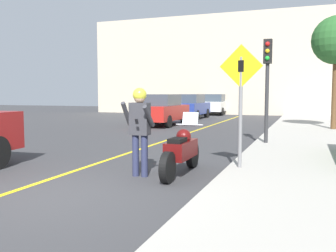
{
  "coord_description": "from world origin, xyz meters",
  "views": [
    {
      "loc": [
        4.16,
        -5.05,
        1.7
      ],
      "look_at": [
        1.36,
        2.56,
        1.0
      ],
      "focal_mm": 40.0,
      "sensor_mm": 36.0,
      "label": 1
    }
  ],
  "objects_px": {
    "motorcycle": "(181,151)",
    "parked_car_red": "(162,110)",
    "person_biker": "(140,122)",
    "parked_car_blue": "(190,106)",
    "crossing_sign": "(241,94)",
    "traffic_light": "(267,71)",
    "parked_car_white": "(215,104)"
  },
  "relations": [
    {
      "from": "motorcycle",
      "to": "parked_car_red",
      "type": "relative_size",
      "value": 0.54
    },
    {
      "from": "person_biker",
      "to": "parked_car_red",
      "type": "bearing_deg",
      "value": 109.14
    },
    {
      "from": "parked_car_red",
      "to": "parked_car_blue",
      "type": "distance_m",
      "value": 5.94
    },
    {
      "from": "motorcycle",
      "to": "parked_car_blue",
      "type": "relative_size",
      "value": 0.54
    },
    {
      "from": "person_biker",
      "to": "crossing_sign",
      "type": "xyz_separation_m",
      "value": [
        1.88,
        0.99,
        0.56
      ]
    },
    {
      "from": "motorcycle",
      "to": "crossing_sign",
      "type": "xyz_separation_m",
      "value": [
        1.14,
        0.52,
        1.2
      ]
    },
    {
      "from": "person_biker",
      "to": "parked_car_blue",
      "type": "bearing_deg",
      "value": 103.62
    },
    {
      "from": "crossing_sign",
      "to": "parked_car_blue",
      "type": "xyz_separation_m",
      "value": [
        -6.18,
        16.73,
        -0.84
      ]
    },
    {
      "from": "traffic_light",
      "to": "parked_car_blue",
      "type": "distance_m",
      "value": 13.96
    },
    {
      "from": "traffic_light",
      "to": "parked_car_blue",
      "type": "bearing_deg",
      "value": 116.98
    },
    {
      "from": "motorcycle",
      "to": "traffic_light",
      "type": "relative_size",
      "value": 0.69
    },
    {
      "from": "traffic_light",
      "to": "parked_car_white",
      "type": "xyz_separation_m",
      "value": [
        -5.83,
        17.89,
        -1.58
      ]
    },
    {
      "from": "crossing_sign",
      "to": "parked_car_white",
      "type": "xyz_separation_m",
      "value": [
        -5.72,
        22.26,
        -0.84
      ]
    },
    {
      "from": "motorcycle",
      "to": "parked_car_blue",
      "type": "bearing_deg",
      "value": 106.28
    },
    {
      "from": "person_biker",
      "to": "traffic_light",
      "type": "distance_m",
      "value": 5.87
    },
    {
      "from": "motorcycle",
      "to": "traffic_light",
      "type": "distance_m",
      "value": 5.4
    },
    {
      "from": "traffic_light",
      "to": "parked_car_white",
      "type": "height_order",
      "value": "traffic_light"
    },
    {
      "from": "crossing_sign",
      "to": "parked_car_red",
      "type": "xyz_separation_m",
      "value": [
        -5.97,
        10.8,
        -0.84
      ]
    },
    {
      "from": "person_biker",
      "to": "parked_car_red",
      "type": "relative_size",
      "value": 0.43
    },
    {
      "from": "person_biker",
      "to": "crossing_sign",
      "type": "relative_size",
      "value": 0.7
    },
    {
      "from": "parked_car_red",
      "to": "person_biker",
      "type": "bearing_deg",
      "value": -70.86
    },
    {
      "from": "parked_car_blue",
      "to": "parked_car_white",
      "type": "height_order",
      "value": "same"
    },
    {
      "from": "parked_car_blue",
      "to": "parked_car_white",
      "type": "bearing_deg",
      "value": 85.24
    },
    {
      "from": "traffic_light",
      "to": "parked_car_white",
      "type": "distance_m",
      "value": 18.89
    },
    {
      "from": "crossing_sign",
      "to": "traffic_light",
      "type": "height_order",
      "value": "traffic_light"
    },
    {
      "from": "person_biker",
      "to": "parked_car_white",
      "type": "bearing_deg",
      "value": 99.36
    },
    {
      "from": "person_biker",
      "to": "traffic_light",
      "type": "xyz_separation_m",
      "value": [
        2.0,
        5.36,
        1.3
      ]
    },
    {
      "from": "crossing_sign",
      "to": "parked_car_red",
      "type": "bearing_deg",
      "value": 118.96
    },
    {
      "from": "parked_car_red",
      "to": "traffic_light",
      "type": "bearing_deg",
      "value": -46.55
    },
    {
      "from": "person_biker",
      "to": "parked_car_white",
      "type": "xyz_separation_m",
      "value": [
        -3.83,
        23.26,
        -0.28
      ]
    },
    {
      "from": "traffic_light",
      "to": "parked_car_white",
      "type": "bearing_deg",
      "value": 108.05
    },
    {
      "from": "parked_car_red",
      "to": "parked_car_blue",
      "type": "bearing_deg",
      "value": 91.95
    }
  ]
}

